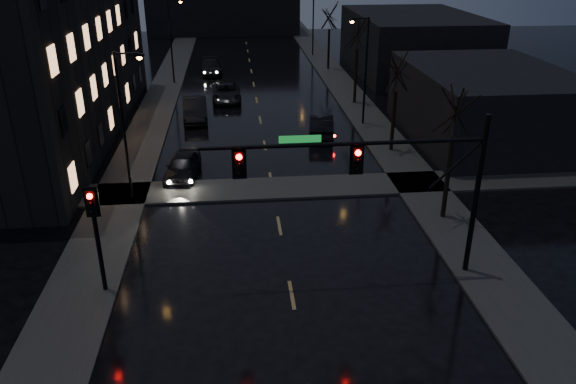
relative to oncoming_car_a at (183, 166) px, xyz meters
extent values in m
cube|color=#2D2D2B|center=(-3.30, 14.26, -0.68)|extent=(3.00, 140.00, 0.12)
cube|color=#2D2D2B|center=(13.70, 14.26, -0.68)|extent=(3.00, 140.00, 0.12)
cube|color=#2D2D2B|center=(5.20, -2.24, -0.68)|extent=(40.00, 3.00, 0.12)
cube|color=black|center=(-11.30, 9.26, 5.26)|extent=(12.00, 30.00, 12.00)
cube|color=black|center=(20.70, 5.26, 1.76)|extent=(10.00, 14.00, 5.00)
cube|color=black|center=(22.20, 27.26, 2.26)|extent=(12.00, 18.00, 6.00)
cube|color=black|center=(2.20, 57.26, 3.26)|extent=(22.00, 10.00, 8.00)
cylinder|color=black|center=(12.80, -11.74, 2.76)|extent=(0.22, 0.22, 7.00)
cylinder|color=black|center=(7.30, -11.74, 5.26)|extent=(11.00, 0.16, 0.16)
cylinder|color=black|center=(11.80, -11.74, 4.26)|extent=(2.05, 0.10, 2.05)
cube|color=#0C591E|center=(5.60, -11.74, 5.51)|extent=(1.60, 0.04, 0.28)
cube|color=black|center=(3.30, -11.74, 4.61)|extent=(0.35, 0.28, 1.05)
sphere|color=#FF0705|center=(3.30, -11.90, 4.94)|extent=(0.22, 0.22, 0.22)
cube|color=black|center=(7.80, -11.74, 4.61)|extent=(0.35, 0.28, 1.05)
sphere|color=#FF0705|center=(7.80, -11.90, 4.94)|extent=(0.22, 0.22, 0.22)
cylinder|color=black|center=(-2.30, -11.74, 1.46)|extent=(0.18, 0.18, 4.40)
cube|color=black|center=(-2.30, -11.74, 3.26)|extent=(0.35, 0.28, 1.05)
sphere|color=#FF0705|center=(-2.30, -11.90, 3.59)|extent=(0.22, 0.22, 0.22)
cylinder|color=black|center=(13.60, -6.74, 1.46)|extent=(0.24, 0.24, 4.40)
cylinder|color=black|center=(13.60, 3.26, 1.32)|extent=(0.24, 0.24, 4.12)
cylinder|color=black|center=(13.60, 15.26, 1.60)|extent=(0.24, 0.24, 4.68)
cylinder|color=black|center=(13.60, 29.26, 1.41)|extent=(0.24, 0.24, 4.29)
cylinder|color=black|center=(-2.60, -2.74, 3.26)|extent=(0.16, 0.16, 8.00)
cylinder|color=black|center=(-2.00, -2.74, 7.16)|extent=(1.20, 0.10, 0.10)
cube|color=black|center=(-1.40, -2.74, 7.06)|extent=(0.50, 0.25, 0.15)
sphere|color=#FF9E32|center=(-1.40, -2.74, 6.96)|extent=(0.28, 0.28, 0.28)
cylinder|color=black|center=(-2.60, 24.26, 3.26)|extent=(0.16, 0.16, 8.00)
cylinder|color=black|center=(-2.00, 24.26, 7.16)|extent=(1.20, 0.10, 0.10)
cube|color=black|center=(-1.40, 24.26, 7.06)|extent=(0.50, 0.25, 0.15)
sphere|color=#FF9E32|center=(-1.40, 24.26, 6.96)|extent=(0.28, 0.28, 0.28)
cylinder|color=black|center=(13.00, 9.26, 3.26)|extent=(0.16, 0.16, 8.00)
cylinder|color=black|center=(12.40, 9.26, 7.16)|extent=(1.20, 0.10, 0.10)
cube|color=black|center=(11.80, 9.26, 7.06)|extent=(0.50, 0.25, 0.15)
sphere|color=#FF9E32|center=(11.80, 9.26, 6.96)|extent=(0.28, 0.28, 0.28)
cylinder|color=black|center=(13.00, 37.26, 3.26)|extent=(0.16, 0.16, 8.00)
imported|color=black|center=(0.00, 0.00, 0.00)|extent=(2.27, 4.52, 1.48)
imported|color=black|center=(0.12, 11.84, 0.12)|extent=(2.16, 5.32, 1.72)
imported|color=black|center=(2.58, 17.35, 0.00)|extent=(2.52, 5.33, 1.47)
imported|color=black|center=(0.93, 28.26, 0.00)|extent=(2.40, 5.22, 1.48)
imported|color=black|center=(9.38, 6.93, 0.06)|extent=(2.31, 5.01, 1.59)
camera|label=1|loc=(3.20, -31.48, 12.34)|focal=35.00mm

